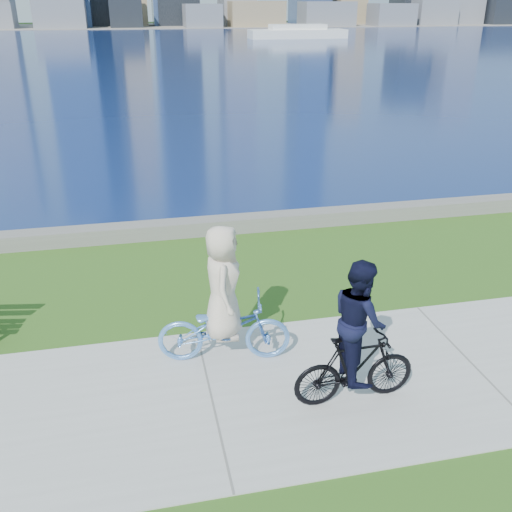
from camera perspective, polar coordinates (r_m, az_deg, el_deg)
The scene contains 8 objects.
ground at distance 8.22m, azimuth -4.46°, elevation -14.05°, with size 320.00×320.00×0.00m, color #2B5516.
concrete_path at distance 8.21m, azimuth -4.47°, elevation -13.99°, with size 80.00×3.50×0.02m, color #ADACA7.
seawall at distance 13.56m, azimuth -8.24°, elevation 2.72°, with size 90.00×0.50×0.35m, color slate.
bay_water at distance 78.59m, azimuth -12.46°, elevation 19.94°, with size 320.00×131.00×0.01m, color #0C1D4F.
far_shore at distance 136.51m, azimuth -12.87°, elevation 21.51°, with size 320.00×30.00×0.12m, color gray.
ferry_far at distance 90.32m, azimuth 4.17°, elevation 21.39°, with size 14.31×4.09×1.94m.
cyclist_woman at distance 8.55m, azimuth -3.28°, elevation -5.63°, with size 1.01×2.10×2.18m.
cyclist_man at distance 7.75m, azimuth 10.06°, elevation -8.75°, with size 0.65×1.72×2.11m.
Camera 1 is at (-0.76, -6.42, 5.07)m, focal length 40.00 mm.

